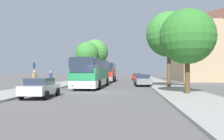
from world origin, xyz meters
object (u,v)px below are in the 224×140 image
(parked_car_right_near, at_px, (143,80))
(bus_middle, at_px, (108,72))
(bus_stop_sign, at_px, (34,72))
(tree_left_near, at_px, (87,53))
(parked_car_right_far, at_px, (137,77))
(tree_left_far, at_px, (95,52))
(pedestrian_waiting_far, at_px, (51,79))
(tree_right_mid, at_px, (169,35))
(bus_front, at_px, (93,73))
(pedestrian_waiting_near, at_px, (34,81))
(tree_right_near, at_px, (187,37))
(parked_car_left_curb, at_px, (41,87))

(parked_car_right_near, bearing_deg, bus_middle, -67.20)
(bus_stop_sign, distance_m, tree_left_near, 28.61)
(parked_car_right_far, bearing_deg, tree_left_far, -36.77)
(bus_stop_sign, distance_m, tree_left_far, 33.92)
(pedestrian_waiting_far, bearing_deg, bus_middle, 176.47)
(bus_middle, distance_m, tree_right_mid, 17.68)
(tree_left_near, bearing_deg, tree_left_far, 79.44)
(bus_front, bearing_deg, parked_car_right_near, 23.60)
(bus_front, relative_size, parked_car_right_far, 2.54)
(bus_front, xyz_separation_m, bus_middle, (0.16, 14.48, 0.04))
(bus_front, distance_m, tree_left_far, 30.19)
(parked_car_right_far, height_order, pedestrian_waiting_near, pedestrian_waiting_near)
(pedestrian_waiting_near, height_order, pedestrian_waiting_far, pedestrian_waiting_near)
(bus_middle, xyz_separation_m, bus_stop_sign, (-5.49, -18.63, 0.04))
(tree_right_mid, bearing_deg, bus_stop_sign, -164.83)
(bus_front, height_order, tree_left_near, tree_left_near)
(bus_stop_sign, relative_size, tree_right_mid, 0.32)
(bus_front, relative_size, tree_right_near, 1.71)
(parked_car_right_far, distance_m, tree_left_near, 12.84)
(bus_middle, relative_size, tree_right_near, 1.55)
(parked_car_right_far, relative_size, pedestrian_waiting_far, 2.58)
(parked_car_right_near, height_order, parked_car_right_far, parked_car_right_near)
(parked_car_left_curb, xyz_separation_m, parked_car_right_near, (7.90, 13.06, 0.05))
(bus_middle, distance_m, tree_right_near, 24.20)
(bus_front, xyz_separation_m, tree_left_far, (-4.69, 29.41, 4.97))
(tree_left_near, bearing_deg, parked_car_left_curb, -83.80)
(parked_car_right_near, bearing_deg, pedestrian_waiting_far, 14.47)
(parked_car_right_far, relative_size, bus_stop_sign, 1.67)
(pedestrian_waiting_near, xyz_separation_m, tree_left_near, (-1.72, 31.26, 4.99))
(bus_middle, relative_size, pedestrian_waiting_near, 5.73)
(parked_car_right_near, relative_size, tree_left_near, 0.48)
(bus_front, bearing_deg, parked_car_left_curb, -99.94)
(pedestrian_waiting_far, xyz_separation_m, tree_right_near, (13.84, -6.96, 3.60))
(parked_car_right_near, relative_size, bus_stop_sign, 1.54)
(parked_car_left_curb, relative_size, tree_left_far, 0.40)
(pedestrian_waiting_near, xyz_separation_m, tree_right_near, (12.94, -0.74, 3.57))
(tree_right_near, bearing_deg, pedestrian_waiting_near, 176.74)
(bus_middle, xyz_separation_m, tree_right_near, (8.84, -22.34, 2.86))
(bus_middle, xyz_separation_m, tree_left_far, (-4.84, 14.93, 4.94))
(pedestrian_waiting_near, xyz_separation_m, pedestrian_waiting_far, (-0.89, 6.22, -0.04))
(parked_car_left_curb, height_order, tree_right_near, tree_right_near)
(parked_car_right_near, xyz_separation_m, pedestrian_waiting_near, (-9.94, -9.69, 0.28))
(parked_car_left_curb, height_order, pedestrian_waiting_far, pedestrian_waiting_far)
(parked_car_right_near, distance_m, tree_left_far, 29.49)
(parked_car_right_near, distance_m, tree_left_near, 25.08)
(pedestrian_waiting_far, bearing_deg, tree_left_near, -163.64)
(bus_stop_sign, xyz_separation_m, pedestrian_waiting_near, (1.39, -2.97, -0.75))
(parked_car_left_curb, relative_size, tree_left_near, 0.46)
(bus_middle, relative_size, parked_car_left_curb, 2.61)
(pedestrian_waiting_near, bearing_deg, bus_stop_sign, -59.62)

